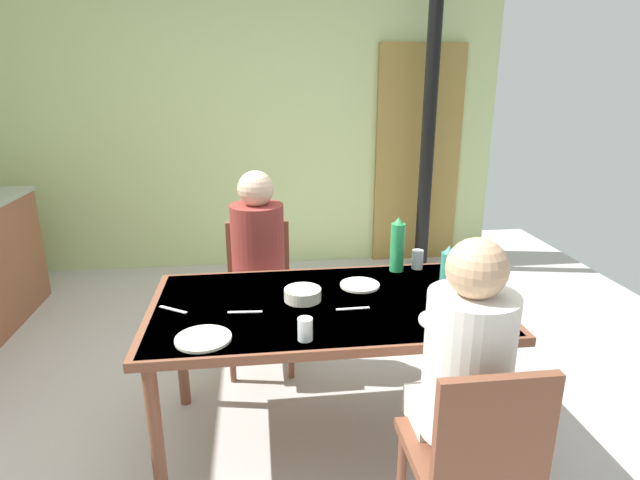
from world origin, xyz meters
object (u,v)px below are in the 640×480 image
object	(u,v)px
water_bottle_green_near	(397,246)
chair_near_diner	(475,457)
water_bottle_green_far	(447,274)
person_far_diner	(258,248)
person_near_diner	(466,360)
chair_far_diner	(259,285)
serving_bowl_center	(303,294)
dining_table	(324,315)

from	to	relation	value
water_bottle_green_near	chair_near_diner	bearing A→B (deg)	-91.59
water_bottle_green_far	person_far_diner	bearing A→B (deg)	141.06
chair_near_diner	water_bottle_green_far	xyz separation A→B (m)	(0.16, 0.75, 0.35)
person_near_diner	water_bottle_green_far	distance (m)	0.64
water_bottle_green_near	person_near_diner	bearing A→B (deg)	-91.80
water_bottle_green_far	chair_far_diner	bearing A→B (deg)	135.93
person_near_diner	person_far_diner	world-z (taller)	same
water_bottle_green_far	person_near_diner	bearing A→B (deg)	-104.43
water_bottle_green_near	water_bottle_green_far	xyz separation A→B (m)	(0.13, -0.39, -0.02)
water_bottle_green_near	serving_bowl_center	world-z (taller)	water_bottle_green_near
person_near_diner	water_bottle_green_far	size ratio (longest dim) A/B	2.95
dining_table	chair_far_diner	bearing A→B (deg)	110.24
chair_far_diner	water_bottle_green_far	distance (m)	1.24
chair_near_diner	water_bottle_green_near	size ratio (longest dim) A/B	2.98
chair_near_diner	person_near_diner	bearing A→B (deg)	90.00
person_near_diner	person_far_diner	xyz separation A→B (m)	(-0.69, 1.31, 0.00)
chair_near_diner	chair_far_diner	bearing A→B (deg)	113.69
serving_bowl_center	chair_near_diner	bearing A→B (deg)	-59.04
person_near_diner	chair_near_diner	bearing A→B (deg)	-90.00
dining_table	water_bottle_green_far	size ratio (longest dim) A/B	6.02
water_bottle_green_far	serving_bowl_center	xyz separation A→B (m)	(-0.65, 0.07, -0.09)
person_far_diner	dining_table	bearing A→B (deg)	114.03
chair_near_diner	water_bottle_green_near	world-z (taller)	water_bottle_green_near
chair_near_diner	person_near_diner	distance (m)	0.31
water_bottle_green_near	water_bottle_green_far	distance (m)	0.41
person_far_diner	water_bottle_green_far	world-z (taller)	person_far_diner
chair_far_diner	water_bottle_green_far	size ratio (longest dim) A/B	3.34
chair_far_diner	person_far_diner	world-z (taller)	person_far_diner
water_bottle_green_near	serving_bowl_center	xyz separation A→B (m)	(-0.53, -0.32, -0.11)
chair_far_diner	water_bottle_green_near	distance (m)	0.92
water_bottle_green_far	serving_bowl_center	size ratio (longest dim) A/B	1.53
person_far_diner	serving_bowl_center	bearing A→B (deg)	107.71
person_far_diner	serving_bowl_center	xyz separation A→B (m)	(0.20, -0.62, -0.03)
water_bottle_green_near	water_bottle_green_far	bearing A→B (deg)	-71.85
chair_near_diner	chair_far_diner	xyz separation A→B (m)	(-0.69, 1.58, 0.00)
water_bottle_green_far	chair_near_diner	bearing A→B (deg)	-101.91
chair_far_diner	person_near_diner	xyz separation A→B (m)	(0.69, -1.44, 0.28)
chair_near_diner	serving_bowl_center	bearing A→B (deg)	120.96
water_bottle_green_far	serving_bowl_center	bearing A→B (deg)	173.71
chair_far_diner	person_far_diner	size ratio (longest dim) A/B	1.13
chair_near_diner	person_far_diner	distance (m)	1.63
person_near_diner	serving_bowl_center	bearing A→B (deg)	125.70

